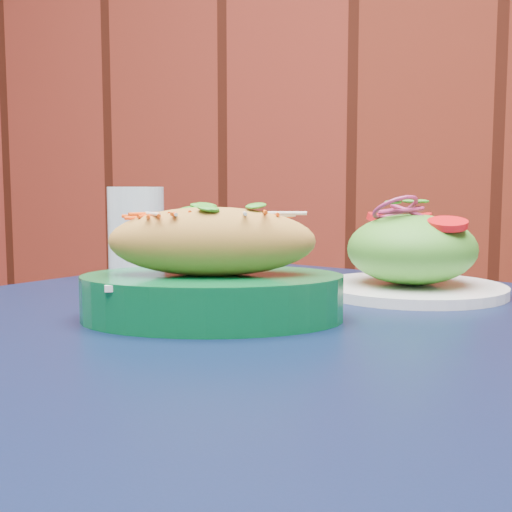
% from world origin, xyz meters
% --- Properties ---
extents(brick_wall, '(4.90, 0.04, 2.80)m').
position_xyz_m(brick_wall, '(0.00, 2.97, 1.40)').
color(brick_wall, '#5B1D11').
rests_on(brick_wall, ground).
extents(cafe_table, '(1.02, 1.02, 0.75)m').
position_xyz_m(cafe_table, '(0.10, 1.73, 0.66)').
color(cafe_table, black).
rests_on(cafe_table, ground).
extents(banh_mi_basket, '(0.30, 0.24, 0.12)m').
position_xyz_m(banh_mi_basket, '(0.06, 1.69, 0.80)').
color(banh_mi_basket, '#065829').
rests_on(banh_mi_basket, cafe_table).
extents(salad_plate, '(0.23, 0.23, 0.12)m').
position_xyz_m(salad_plate, '(0.24, 1.92, 0.80)').
color(salad_plate, white).
rests_on(salad_plate, cafe_table).
extents(water_glass, '(0.08, 0.08, 0.13)m').
position_xyz_m(water_glass, '(-0.16, 1.95, 0.82)').
color(water_glass, silver).
rests_on(water_glass, cafe_table).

